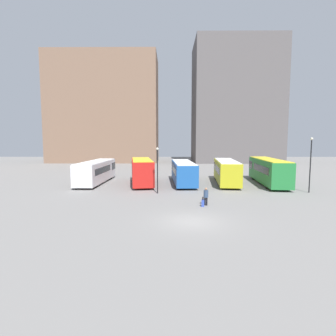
{
  "coord_description": "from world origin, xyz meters",
  "views": [
    {
      "loc": [
        -1.51,
        -17.85,
        5.54
      ],
      "look_at": [
        -1.74,
        13.22,
        2.44
      ],
      "focal_mm": 28.0,
      "sensor_mm": 36.0,
      "label": 1
    }
  ],
  "objects_px": {
    "bus_3": "(226,171)",
    "traveler": "(206,195)",
    "bus_4": "(268,170)",
    "lamp_post_0": "(311,161)",
    "bus_2": "(183,172)",
    "suitcase": "(203,203)",
    "bus_1": "(142,171)",
    "lamp_post_1": "(157,166)",
    "bus_0": "(97,171)"
  },
  "relations": [
    {
      "from": "bus_3",
      "to": "bus_1",
      "type": "bearing_deg",
      "value": 100.19
    },
    {
      "from": "suitcase",
      "to": "lamp_post_0",
      "type": "distance_m",
      "value": 14.32
    },
    {
      "from": "bus_3",
      "to": "lamp_post_1",
      "type": "bearing_deg",
      "value": 134.58
    },
    {
      "from": "bus_1",
      "to": "bus_2",
      "type": "bearing_deg",
      "value": -90.81
    },
    {
      "from": "bus_0",
      "to": "bus_2",
      "type": "xyz_separation_m",
      "value": [
        11.78,
        -0.4,
        -0.03
      ]
    },
    {
      "from": "traveler",
      "to": "lamp_post_1",
      "type": "distance_m",
      "value": 7.25
    },
    {
      "from": "bus_4",
      "to": "traveler",
      "type": "relative_size",
      "value": 7.94
    },
    {
      "from": "bus_2",
      "to": "suitcase",
      "type": "bearing_deg",
      "value": -177.83
    },
    {
      "from": "traveler",
      "to": "suitcase",
      "type": "relative_size",
      "value": 1.81
    },
    {
      "from": "bus_3",
      "to": "bus_4",
      "type": "relative_size",
      "value": 0.9
    },
    {
      "from": "bus_4",
      "to": "lamp_post_0",
      "type": "bearing_deg",
      "value": -154.54
    },
    {
      "from": "bus_2",
      "to": "traveler",
      "type": "distance_m",
      "value": 12.47
    },
    {
      "from": "bus_4",
      "to": "traveler",
      "type": "distance_m",
      "value": 15.64
    },
    {
      "from": "traveler",
      "to": "suitcase",
      "type": "bearing_deg",
      "value": 151.06
    },
    {
      "from": "bus_0",
      "to": "bus_2",
      "type": "bearing_deg",
      "value": -90.63
    },
    {
      "from": "bus_0",
      "to": "bus_2",
      "type": "height_order",
      "value": "bus_0"
    },
    {
      "from": "bus_0",
      "to": "lamp_post_1",
      "type": "distance_m",
      "value": 11.51
    },
    {
      "from": "suitcase",
      "to": "lamp_post_0",
      "type": "height_order",
      "value": "lamp_post_0"
    },
    {
      "from": "bus_2",
      "to": "bus_3",
      "type": "height_order",
      "value": "bus_3"
    },
    {
      "from": "lamp_post_1",
      "to": "bus_1",
      "type": "bearing_deg",
      "value": 110.56
    },
    {
      "from": "bus_0",
      "to": "bus_1",
      "type": "height_order",
      "value": "bus_1"
    },
    {
      "from": "bus_0",
      "to": "suitcase",
      "type": "height_order",
      "value": "bus_0"
    },
    {
      "from": "lamp_post_0",
      "to": "lamp_post_1",
      "type": "bearing_deg",
      "value": -178.02
    },
    {
      "from": "bus_0",
      "to": "bus_1",
      "type": "distance_m",
      "value": 6.41
    },
    {
      "from": "bus_3",
      "to": "lamp_post_0",
      "type": "height_order",
      "value": "lamp_post_0"
    },
    {
      "from": "bus_0",
      "to": "lamp_post_1",
      "type": "xyz_separation_m",
      "value": [
        8.67,
        -7.45,
        1.34
      ]
    },
    {
      "from": "bus_1",
      "to": "traveler",
      "type": "xyz_separation_m",
      "value": [
        6.85,
        -11.62,
        -0.85
      ]
    },
    {
      "from": "bus_0",
      "to": "lamp_post_0",
      "type": "relative_size",
      "value": 1.89
    },
    {
      "from": "bus_2",
      "to": "traveler",
      "type": "relative_size",
      "value": 6.99
    },
    {
      "from": "bus_1",
      "to": "traveler",
      "type": "relative_size",
      "value": 6.14
    },
    {
      "from": "bus_1",
      "to": "lamp_post_0",
      "type": "distance_m",
      "value": 19.91
    },
    {
      "from": "bus_0",
      "to": "traveler",
      "type": "relative_size",
      "value": 7.26
    },
    {
      "from": "bus_4",
      "to": "lamp_post_0",
      "type": "relative_size",
      "value": 2.07
    },
    {
      "from": "suitcase",
      "to": "lamp_post_1",
      "type": "bearing_deg",
      "value": 43.92
    },
    {
      "from": "lamp_post_0",
      "to": "traveler",
      "type": "bearing_deg",
      "value": -154.08
    },
    {
      "from": "bus_2",
      "to": "bus_1",
      "type": "bearing_deg",
      "value": 95.27
    },
    {
      "from": "bus_1",
      "to": "lamp_post_1",
      "type": "xyz_separation_m",
      "value": [
        2.36,
        -6.3,
        1.18
      ]
    },
    {
      "from": "bus_3",
      "to": "traveler",
      "type": "distance_m",
      "value": 13.29
    },
    {
      "from": "bus_1",
      "to": "traveler",
      "type": "height_order",
      "value": "bus_1"
    },
    {
      "from": "bus_3",
      "to": "traveler",
      "type": "bearing_deg",
      "value": 166.23
    },
    {
      "from": "bus_2",
      "to": "bus_4",
      "type": "bearing_deg",
      "value": -94.04
    },
    {
      "from": "suitcase",
      "to": "traveler",
      "type": "bearing_deg",
      "value": -28.94
    },
    {
      "from": "bus_1",
      "to": "lamp_post_1",
      "type": "height_order",
      "value": "lamp_post_1"
    },
    {
      "from": "bus_0",
      "to": "bus_4",
      "type": "distance_m",
      "value": 23.06
    },
    {
      "from": "traveler",
      "to": "lamp_post_0",
      "type": "height_order",
      "value": "lamp_post_0"
    },
    {
      "from": "lamp_post_0",
      "to": "bus_2",
      "type": "bearing_deg",
      "value": 154.36
    },
    {
      "from": "traveler",
      "to": "lamp_post_0",
      "type": "bearing_deg",
      "value": -56.26
    },
    {
      "from": "suitcase",
      "to": "lamp_post_0",
      "type": "relative_size",
      "value": 0.14
    },
    {
      "from": "bus_3",
      "to": "bus_0",
      "type": "bearing_deg",
      "value": 94.82
    },
    {
      "from": "lamp_post_0",
      "to": "bus_3",
      "type": "bearing_deg",
      "value": 139.4
    }
  ]
}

